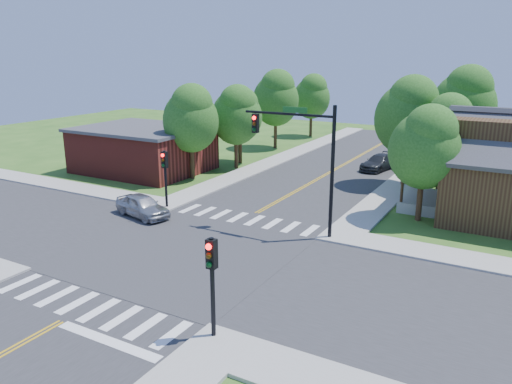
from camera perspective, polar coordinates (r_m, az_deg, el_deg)
The scene contains 25 objects.
ground at distance 25.45m, azimuth -8.28°, elevation -7.06°, with size 100.00×100.00×0.00m, color #2C5A1C.
road_ns at distance 25.44m, azimuth -8.28°, elevation -7.02°, with size 10.00×90.00×0.04m, color #2D2D30.
road_ew at distance 25.44m, azimuth -8.28°, elevation -7.01°, with size 90.00×10.00×0.04m, color #2D2D30.
intersection_patch at distance 25.45m, azimuth -8.28°, elevation -7.06°, with size 10.20×10.20×0.06m, color #2D2D30.
sidewalk_nw at distance 46.81m, azimuth -11.97°, elevation 3.39°, with size 40.00×40.00×0.14m.
crosswalk_north at distance 30.24m, azimuth -1.14°, elevation -3.07°, with size 8.85×2.00×0.01m.
crosswalk_south at distance 21.36m, azimuth -18.64°, elevation -12.29°, with size 8.85×2.00×0.01m.
centerline at distance 25.43m, azimuth -8.28°, elevation -6.96°, with size 0.30×90.00×0.01m.
stop_bar at distance 18.93m, azimuth -16.54°, elevation -16.10°, with size 4.60×0.45×0.09m, color white.
signal_mast_ne at distance 26.75m, azimuth 5.41°, elevation 5.02°, with size 5.30×0.42×7.20m.
signal_pole_se at distance 17.18m, azimuth -5.09°, elevation -8.81°, with size 0.34×0.42×3.80m.
signal_pole_nw at distance 32.16m, azimuth -10.38°, elevation 2.66°, with size 0.34×0.42×3.80m.
building_nw at distance 43.48m, azimuth -12.74°, elevation 4.85°, with size 10.40×8.40×3.73m.
tree_e_a at distance 30.49m, azimuth 18.85°, elevation 5.07°, with size 4.12×3.92×7.01m.
tree_e_b at distance 36.89m, azimuth 20.81°, elevation 6.78°, with size 4.23×4.01×7.18m.
tree_e_c at distance 45.29m, azimuth 22.75°, elevation 9.49°, with size 5.22×4.96×8.88m.
tree_e_d at distance 54.31m, azimuth 23.78°, elevation 8.81°, with size 4.04×3.84×6.87m.
tree_w_a at distance 39.41m, azimuth -7.44°, elevation 8.51°, with size 4.43×4.21×7.54m.
tree_w_b at distance 44.98m, azimuth -1.81°, elevation 8.96°, with size 4.05×3.85×6.88m.
tree_w_c at distance 52.25m, azimuth 2.33°, elevation 10.83°, with size 4.81×4.57×8.18m.
tree_w_d at distance 60.12m, azimuth 6.43°, elevation 10.91°, with size 4.37×4.15×7.42m.
tree_house at distance 38.48m, azimuth 17.11°, elevation 8.53°, with size 4.87×4.63×8.29m.
tree_bldg at distance 42.92m, azimuth -2.27°, elevation 8.94°, with size 4.25×4.04×7.23m.
car_silver at distance 31.26m, azimuth -12.86°, elevation -1.60°, with size 4.32×2.55×1.38m, color #ABADB2.
car_dgrey at distance 44.02m, azimuth 13.90°, elevation 3.26°, with size 2.71×4.73×1.29m, color #2B2D30.
Camera 1 is at (14.54, -18.47, 9.77)m, focal length 35.00 mm.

